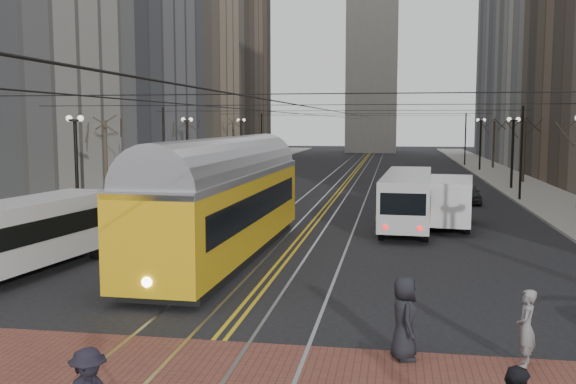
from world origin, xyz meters
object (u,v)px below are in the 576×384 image
(cargo_van, at_px, (449,203))
(sedan_grey, at_px, (466,193))
(transit_bus, at_px, (2,244))
(rear_bus, at_px, (407,200))
(pedestrian_b, at_px, (526,328))
(streetcar, at_px, (225,211))
(pedestrian_a, at_px, (404,318))

(cargo_van, height_order, sedan_grey, cargo_van)
(transit_bus, height_order, sedan_grey, transit_bus)
(rear_bus, xyz_separation_m, cargo_van, (2.16, 0.03, -0.12))
(pedestrian_b, bearing_deg, streetcar, -122.33)
(transit_bus, relative_size, pedestrian_b, 6.07)
(rear_bus, relative_size, sedan_grey, 2.69)
(transit_bus, distance_m, cargo_van, 21.50)
(pedestrian_a, bearing_deg, sedan_grey, -19.46)
(streetcar, xyz_separation_m, sedan_grey, (11.66, 19.61, -1.19))
(streetcar, distance_m, sedan_grey, 22.85)
(pedestrian_a, bearing_deg, pedestrian_b, -100.83)
(streetcar, bearing_deg, cargo_van, 43.94)
(cargo_van, bearing_deg, streetcar, -130.78)
(transit_bus, relative_size, pedestrian_a, 5.49)
(cargo_van, xyz_separation_m, pedestrian_b, (0.14, -19.32, -0.39))
(cargo_van, relative_size, sedan_grey, 1.45)
(sedan_grey, relative_size, pedestrian_a, 2.05)
(sedan_grey, bearing_deg, streetcar, -123.76)
(pedestrian_b, bearing_deg, rear_bus, -158.67)
(transit_bus, height_order, cargo_van, transit_bus)
(rear_bus, distance_m, pedestrian_b, 19.44)
(transit_bus, distance_m, streetcar, 8.42)
(streetcar, xyz_separation_m, pedestrian_b, (9.80, -10.46, -0.97))
(streetcar, relative_size, rear_bus, 1.47)
(transit_bus, bearing_deg, cargo_van, 49.03)
(transit_bus, height_order, rear_bus, rear_bus)
(streetcar, relative_size, pedestrian_a, 8.10)
(transit_bus, bearing_deg, sedan_grey, 61.65)
(streetcar, bearing_deg, pedestrian_b, -45.47)
(streetcar, distance_m, pedestrian_a, 12.67)
(sedan_grey, xyz_separation_m, pedestrian_b, (-1.86, -30.08, 0.21))
(sedan_grey, distance_m, pedestrian_a, 30.42)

